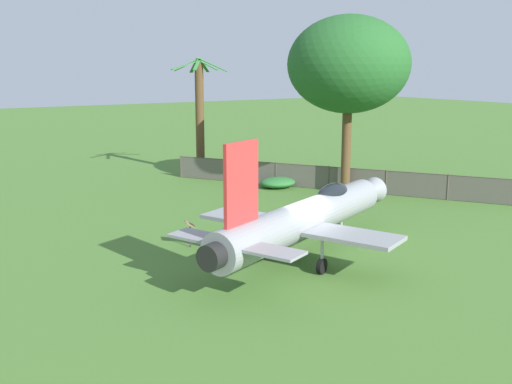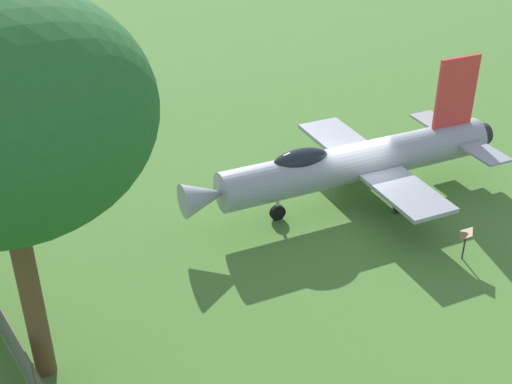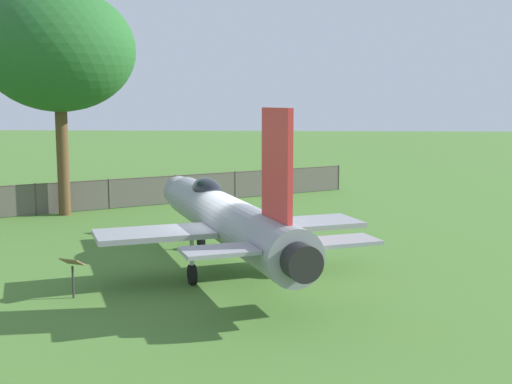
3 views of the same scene
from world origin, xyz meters
TOP-DOWN VIEW (x-y plane):
  - ground_plane at (0.00, 0.00)m, footprint 200.00×200.00m
  - display_jet at (0.13, -0.31)m, footprint 8.37×12.50m
  - shade_tree at (8.83, -9.86)m, footprint 7.07×7.31m
  - perimeter_fence at (7.17, -11.65)m, footprint 24.05×15.83m
  - shrub_near_fence at (7.05, -13.76)m, footprint 1.07×1.15m
  - info_plaque at (3.95, 3.09)m, footprint 0.70×0.57m

SIDE VIEW (x-z plane):
  - ground_plane at x=0.00m, z-range 0.00..0.00m
  - shrub_near_fence at x=7.05m, z-range 0.00..1.23m
  - perimeter_fence at x=7.17m, z-range 0.05..1.58m
  - info_plaque at x=3.95m, z-range 0.28..1.43m
  - display_jet at x=0.13m, z-range -0.87..4.34m
  - shade_tree at x=8.83m, z-range 2.41..13.01m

